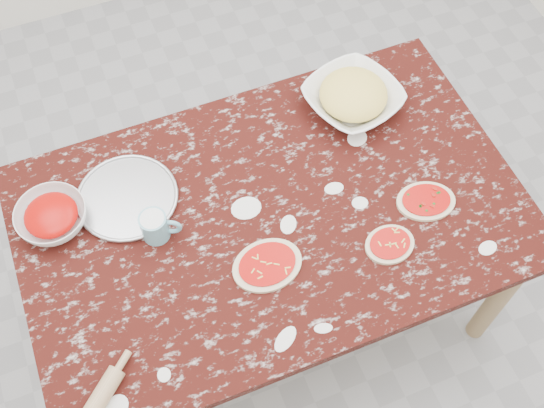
{
  "coord_description": "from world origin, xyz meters",
  "views": [
    {
      "loc": [
        -0.39,
        -0.98,
        2.57
      ],
      "look_at": [
        0.0,
        0.0,
        0.8
      ],
      "focal_mm": 43.62,
      "sensor_mm": 36.0,
      "label": 1
    }
  ],
  "objects_px": {
    "worktable": "(272,225)",
    "sauce_bowl": "(52,217)",
    "cheese_bowl": "(353,99)",
    "flour_mug": "(156,226)",
    "pizza_tray": "(127,198)"
  },
  "relations": [
    {
      "from": "sauce_bowl",
      "to": "cheese_bowl",
      "type": "relative_size",
      "value": 0.71
    },
    {
      "from": "flour_mug",
      "to": "sauce_bowl",
      "type": "bearing_deg",
      "value": 150.98
    },
    {
      "from": "worktable",
      "to": "flour_mug",
      "type": "distance_m",
      "value": 0.39
    },
    {
      "from": "worktable",
      "to": "cheese_bowl",
      "type": "height_order",
      "value": "cheese_bowl"
    },
    {
      "from": "cheese_bowl",
      "to": "flour_mug",
      "type": "height_order",
      "value": "flour_mug"
    },
    {
      "from": "flour_mug",
      "to": "worktable",
      "type": "bearing_deg",
      "value": -9.14
    },
    {
      "from": "flour_mug",
      "to": "cheese_bowl",
      "type": "bearing_deg",
      "value": 17.0
    },
    {
      "from": "worktable",
      "to": "sauce_bowl",
      "type": "relative_size",
      "value": 7.17
    },
    {
      "from": "worktable",
      "to": "pizza_tray",
      "type": "height_order",
      "value": "pizza_tray"
    },
    {
      "from": "cheese_bowl",
      "to": "sauce_bowl",
      "type": "bearing_deg",
      "value": -175.81
    },
    {
      "from": "worktable",
      "to": "cheese_bowl",
      "type": "relative_size",
      "value": 5.06
    },
    {
      "from": "worktable",
      "to": "pizza_tray",
      "type": "xyz_separation_m",
      "value": [
        -0.41,
        0.22,
        0.09
      ]
    },
    {
      "from": "pizza_tray",
      "to": "worktable",
      "type": "bearing_deg",
      "value": -27.78
    },
    {
      "from": "worktable",
      "to": "flour_mug",
      "type": "relative_size",
      "value": 12.89
    },
    {
      "from": "pizza_tray",
      "to": "cheese_bowl",
      "type": "xyz_separation_m",
      "value": [
        0.84,
        0.08,
        0.03
      ]
    }
  ]
}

